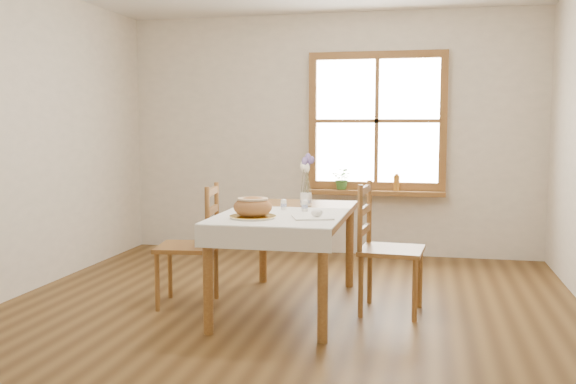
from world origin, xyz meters
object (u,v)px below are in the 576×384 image
object	(u,v)px
dining_table	(288,222)
chair_left	(187,245)
flower_vase	(306,200)
chair_right	(392,248)
bread_plate	(253,217)

from	to	relation	value
dining_table	chair_left	world-z (taller)	chair_left
chair_left	flower_vase	bearing A→B (deg)	108.79
chair_left	chair_right	xyz separation A→B (m)	(1.57, 0.13, 0.01)
dining_table	chair_right	xyz separation A→B (m)	(0.79, 0.04, -0.18)
dining_table	flower_vase	world-z (taller)	flower_vase
chair_right	flower_vase	xyz separation A→B (m)	(-0.71, 0.30, 0.31)
dining_table	chair_left	distance (m)	0.81
chair_left	chair_right	world-z (taller)	chair_right
bread_plate	dining_table	bearing A→B (deg)	71.59
flower_vase	dining_table	bearing A→B (deg)	-102.42
chair_left	flower_vase	world-z (taller)	chair_left
bread_plate	flower_vase	bearing A→B (deg)	74.10
bread_plate	chair_right	bearing A→B (deg)	27.89
dining_table	flower_vase	xyz separation A→B (m)	(0.07, 0.34, 0.14)
chair_right	bread_plate	size ratio (longest dim) A/B	3.10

